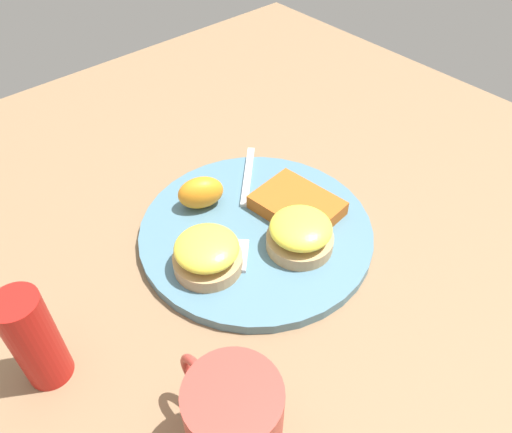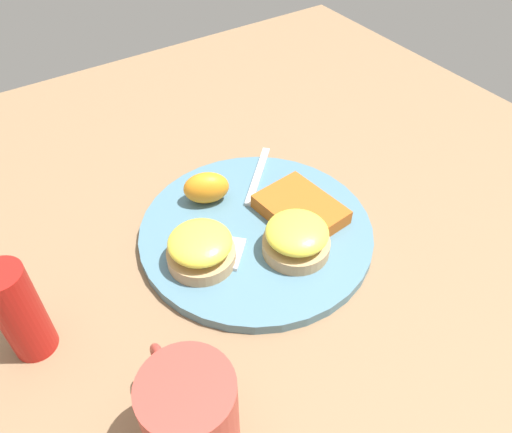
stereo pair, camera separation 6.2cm
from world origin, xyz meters
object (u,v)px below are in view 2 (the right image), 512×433
at_px(sandwich_benedict_right, 297,238).
at_px(fork, 246,210).
at_px(hashbrown_patty, 300,209).
at_px(orange_wedge, 206,188).
at_px(sandwich_benedict_left, 201,248).
at_px(cup, 190,415).
at_px(condiment_bottle, 19,312).

height_order(sandwich_benedict_right, fork, sandwich_benedict_right).
distance_m(sandwich_benedict_right, hashbrown_patty, 0.06).
bearing_deg(orange_wedge, sandwich_benedict_left, 147.15).
bearing_deg(fork, sandwich_benedict_left, 115.28).
distance_m(cup, condiment_bottle, 0.20).
bearing_deg(orange_wedge, sandwich_benedict_right, -162.00).
xyz_separation_m(sandwich_benedict_left, cup, (-0.18, 0.11, 0.02)).
xyz_separation_m(orange_wedge, fork, (-0.05, -0.03, -0.02)).
height_order(cup, condiment_bottle, condiment_bottle).
distance_m(fork, condiment_bottle, 0.29).
distance_m(sandwich_benedict_left, sandwich_benedict_right, 0.11).
height_order(orange_wedge, condiment_bottle, condiment_bottle).
height_order(sandwich_benedict_right, hashbrown_patty, sandwich_benedict_right).
bearing_deg(orange_wedge, hashbrown_patty, -136.36).
xyz_separation_m(sandwich_benedict_left, condiment_bottle, (0.00, 0.20, 0.02)).
relative_size(sandwich_benedict_left, sandwich_benedict_right, 1.00).
bearing_deg(hashbrown_patty, condiment_bottle, 89.07).
bearing_deg(hashbrown_patty, fork, 51.06).
bearing_deg(orange_wedge, fork, -145.50).
xyz_separation_m(fork, cup, (-0.22, 0.20, 0.04)).
height_order(fork, cup, cup).
relative_size(hashbrown_patty, cup, 0.93).
xyz_separation_m(sandwich_benedict_left, sandwich_benedict_right, (-0.05, -0.10, 0.00)).
height_order(sandwich_benedict_right, orange_wedge, sandwich_benedict_right).
bearing_deg(cup, sandwich_benedict_right, -58.55).
bearing_deg(condiment_bottle, fork, -82.37).
relative_size(cup, condiment_bottle, 0.97).
xyz_separation_m(hashbrown_patty, fork, (0.04, 0.05, -0.01)).
bearing_deg(fork, cup, 138.13).
bearing_deg(sandwich_benedict_left, sandwich_benedict_right, -115.23).
relative_size(sandwich_benedict_right, cup, 0.71).
height_order(hashbrown_patty, cup, cup).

